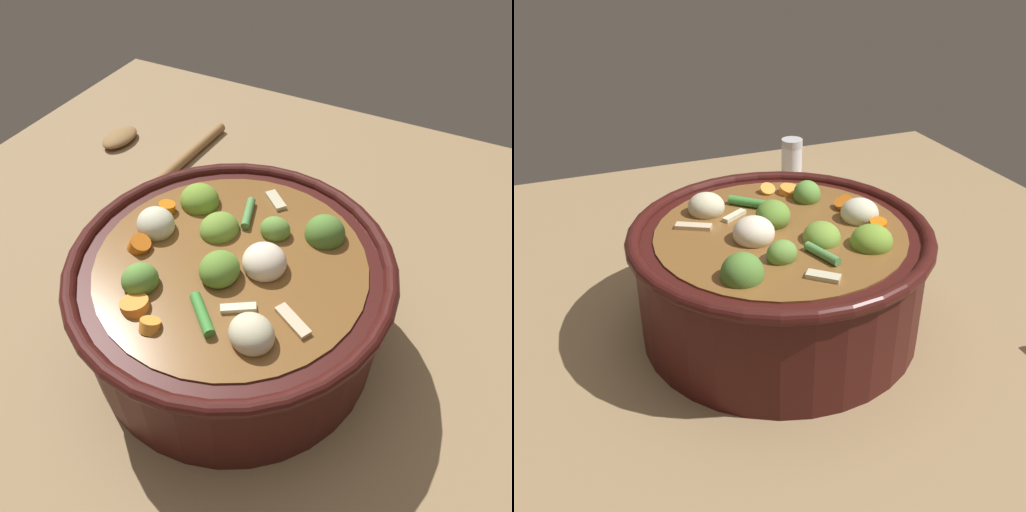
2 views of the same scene
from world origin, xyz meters
The scene contains 3 objects.
ground_plane centered at (0.00, 0.00, 0.00)m, with size 1.10×1.10×0.00m, color #8C704C.
cooking_pot centered at (0.00, 0.00, 0.07)m, with size 0.33×0.33×0.15m.
wooden_spoon centered at (0.30, -0.26, 0.01)m, with size 0.17×0.23×0.02m.
Camera 1 is at (-0.17, 0.29, 0.47)m, focal length 34.45 mm.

